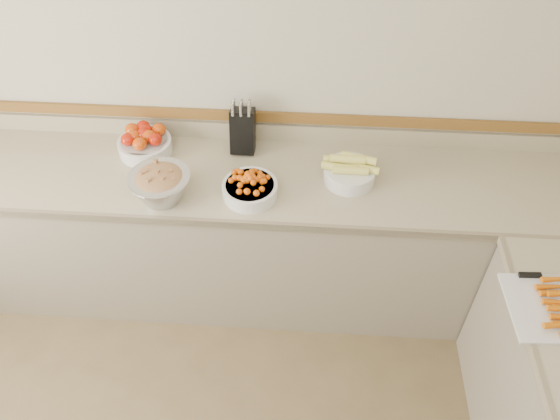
# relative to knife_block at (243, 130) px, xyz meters

# --- Properties ---
(back_wall) EXTENTS (4.00, 0.00, 4.00)m
(back_wall) POSITION_rel_knife_block_xyz_m (-0.12, 0.10, 0.28)
(back_wall) COLOR #BBB39A
(back_wall) RESTS_ON ground_plane
(counter_back) EXTENTS (4.00, 0.65, 1.08)m
(counter_back) POSITION_rel_knife_block_xyz_m (-0.12, -0.22, -0.57)
(counter_back) COLOR tan
(counter_back) RESTS_ON ground_plane
(knife_block) EXTENTS (0.13, 0.15, 0.31)m
(knife_block) POSITION_rel_knife_block_xyz_m (0.00, 0.00, 0.00)
(knife_block) COLOR black
(knife_block) RESTS_ON counter_back
(tomato_bowl) EXTENTS (0.28, 0.28, 0.14)m
(tomato_bowl) POSITION_rel_knife_block_xyz_m (-0.52, -0.06, -0.06)
(tomato_bowl) COLOR silver
(tomato_bowl) RESTS_ON counter_back
(cherry_tomato_bowl) EXTENTS (0.27, 0.27, 0.14)m
(cherry_tomato_bowl) POSITION_rel_knife_block_xyz_m (0.07, -0.36, -0.07)
(cherry_tomato_bowl) COLOR silver
(cherry_tomato_bowl) RESTS_ON counter_back
(corn_bowl) EXTENTS (0.29, 0.26, 0.15)m
(corn_bowl) POSITION_rel_knife_block_xyz_m (0.56, -0.21, -0.07)
(corn_bowl) COLOR silver
(corn_bowl) RESTS_ON counter_back
(rhubarb_bowl) EXTENTS (0.30, 0.30, 0.17)m
(rhubarb_bowl) POSITION_rel_knife_block_xyz_m (-0.35, -0.41, -0.04)
(rhubarb_bowl) COLOR #B2B2BA
(rhubarb_bowl) RESTS_ON counter_back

